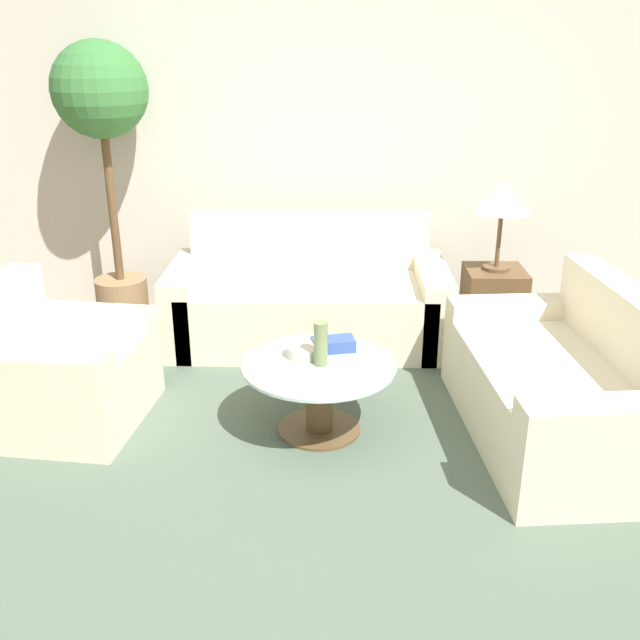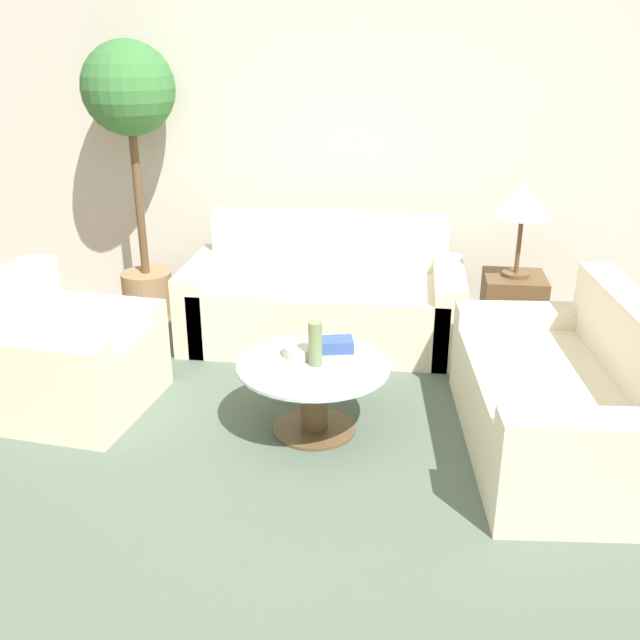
{
  "view_description": "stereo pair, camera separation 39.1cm",
  "coord_description": "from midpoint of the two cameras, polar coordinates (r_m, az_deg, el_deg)",
  "views": [
    {
      "loc": [
        0.17,
        -2.56,
        2.0
      ],
      "look_at": [
        0.09,
        1.08,
        0.55
      ],
      "focal_mm": 40.0,
      "sensor_mm": 36.0,
      "label": 1
    },
    {
      "loc": [
        0.56,
        -2.53,
        2.0
      ],
      "look_at": [
        0.09,
        1.08,
        0.55
      ],
      "focal_mm": 40.0,
      "sensor_mm": 36.0,
      "label": 2
    }
  ],
  "objects": [
    {
      "name": "book_stack",
      "position": [
        3.88,
        3.82,
        -2.06
      ],
      "size": [
        0.25,
        0.17,
        0.07
      ],
      "rotation": [
        0.0,
        0.0,
        0.21
      ],
      "color": "#334C8C",
      "rests_on": "coffee_table"
    },
    {
      "name": "table_lamp",
      "position": [
        4.82,
        18.25,
        8.88
      ],
      "size": [
        0.38,
        0.38,
        0.61
      ],
      "color": "brown",
      "rests_on": "side_table"
    },
    {
      "name": "ground_plane",
      "position": [
        3.26,
        -0.63,
        -16.18
      ],
      "size": [
        14.0,
        14.0,
        0.0
      ],
      "primitive_type": "plane",
      "color": "brown"
    },
    {
      "name": "sofa_main",
      "position": [
        5.0,
        2.63,
        1.57
      ],
      "size": [
        1.89,
        0.88,
        0.84
      ],
      "color": "beige",
      "rests_on": "ground_plane"
    },
    {
      "name": "side_table",
      "position": [
        5.03,
        17.25,
        0.52
      ],
      "size": [
        0.4,
        0.4,
        0.53
      ],
      "color": "brown",
      "rests_on": "ground_plane"
    },
    {
      "name": "potted_plant",
      "position": [
        5.29,
        -12.75,
        15.11
      ],
      "size": [
        0.65,
        0.65,
        1.99
      ],
      "color": "#93704C",
      "rests_on": "ground_plane"
    },
    {
      "name": "rug",
      "position": [
        3.93,
        2.41,
        -8.83
      ],
      "size": [
        3.79,
        3.46,
        0.01
      ],
      "color": "#4C5B4C",
      "rests_on": "ground_plane"
    },
    {
      "name": "vase",
      "position": [
        3.68,
        2.66,
        -1.97
      ],
      "size": [
        0.07,
        0.07,
        0.24
      ],
      "color": "#6B7A4C",
      "rests_on": "coffee_table"
    },
    {
      "name": "wall_back",
      "position": [
        5.39,
        3.52,
        14.24
      ],
      "size": [
        10.0,
        0.06,
        2.6
      ],
      "color": "beige",
      "rests_on": "ground_plane"
    },
    {
      "name": "loveseat",
      "position": [
        3.9,
        22.04,
        -6.2
      ],
      "size": [
        0.96,
        1.55,
        0.82
      ],
      "rotation": [
        0.0,
        0.0,
        -1.49
      ],
      "color": "beige",
      "rests_on": "ground_plane"
    },
    {
      "name": "bowl",
      "position": [
        3.82,
        1.39,
        -2.49
      ],
      "size": [
        0.19,
        0.19,
        0.06
      ],
      "color": "beige",
      "rests_on": "coffee_table"
    },
    {
      "name": "armchair",
      "position": [
        4.24,
        -17.4,
        -3.32
      ],
      "size": [
        0.9,
        0.92,
        0.81
      ],
      "rotation": [
        0.0,
        0.0,
        1.46
      ],
      "color": "beige",
      "rests_on": "ground_plane"
    },
    {
      "name": "coffee_table",
      "position": [
        3.8,
        2.47,
        -5.48
      ],
      "size": [
        0.82,
        0.82,
        0.4
      ],
      "color": "brown",
      "rests_on": "ground_plane"
    }
  ]
}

